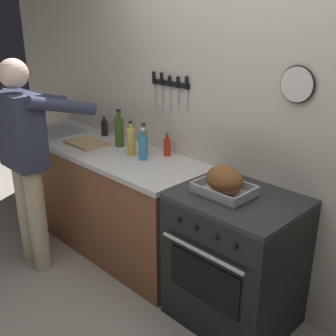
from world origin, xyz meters
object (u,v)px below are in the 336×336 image
Objects in this scene: person_cook at (27,154)px; bottle_vinegar at (144,142)px; bottle_cooking_oil at (131,141)px; bottle_hot_sauce at (167,146)px; cutting_board at (87,143)px; bottle_dish_soap at (143,147)px; bottle_olive_oil at (119,131)px; bottle_soy_sauce at (105,128)px; stove at (235,260)px; roasting_pan at (224,182)px.

person_cook is 6.46× the size of bottle_vinegar.
bottle_hot_sauce is (0.21, 0.19, -0.04)m from bottle_cooking_oil.
cutting_board is at bearing -163.72° from bottle_vinegar.
bottle_dish_soap is 0.79× the size of bottle_olive_oil.
cutting_board is 1.99× the size of bottle_hot_sauce.
bottle_hot_sauce reaches higher than bottle_soy_sauce.
bottle_dish_soap is 0.96× the size of bottle_vinegar.
bottle_soy_sauce is 0.65× the size of bottle_cooking_oil.
person_cook reaches higher than bottle_soy_sauce.
bottle_cooking_oil is 0.29m from bottle_hot_sauce.
bottle_vinegar is at bearing 173.70° from stove.
bottle_olive_oil reaches higher than bottle_hot_sauce.
bottle_cooking_oil is at bearing 177.56° from bottle_dish_soap.
person_cook reaches higher than bottle_cooking_oil.
bottle_olive_oil is at bearing 162.47° from bottle_cooking_oil.
bottle_olive_oil reaches higher than bottle_soy_sauce.
bottle_hot_sauce is (0.69, 0.28, 0.06)m from cutting_board.
roasting_pan is at bearing 0.69° from cutting_board.
bottle_dish_soap reaches higher than roasting_pan.
bottle_olive_oil reaches higher than roasting_pan.
roasting_pan is at bearing -160.33° from stove.
stove is 1.75m from bottle_soy_sauce.
bottle_hot_sauce is (0.80, 0.01, 0.00)m from bottle_soy_sauce.
bottle_olive_oil is 1.72× the size of bottle_hot_sauce.
bottle_vinegar is at bearing -9.43° from bottle_soy_sauce.
person_cook reaches higher than cutting_board.
bottle_hot_sauce is (0.14, 0.12, -0.03)m from bottle_vinegar.
person_cook is 5.32× the size of bottle_olive_oil.
person_cook is at bearing -125.98° from bottle_vinegar.
bottle_olive_oil is (0.24, 0.17, 0.12)m from cutting_board.
bottle_dish_soap is at bearing -56.22° from person_cook.
bottle_cooking_oil is (-1.07, 0.04, 0.56)m from stove.
cutting_board is 0.30m from bottle_soy_sauce.
roasting_pan is 0.84m from bottle_dish_soap.
roasting_pan is 1.37× the size of bottle_vinegar.
bottle_olive_oil is 0.32m from bottle_vinegar.
bottle_cooking_oil reaches higher than bottle_soy_sauce.
roasting_pan is 1.59m from bottle_soy_sauce.
bottle_vinegar reaches higher than bottle_soy_sauce.
roasting_pan is at bearing -4.48° from bottle_cooking_oil.
stove is at bearing -2.29° from bottle_dish_soap.
stove is 1.15m from bottle_vinegar.
cutting_board is at bearing -172.00° from bottle_dish_soap.
bottle_cooking_oil is at bearing 177.69° from stove.
bottle_dish_soap is 0.21m from bottle_hot_sauce.
bottle_cooking_oil is 1.49× the size of bottle_hot_sauce.
bottle_dish_soap is 1.35× the size of bottle_hot_sauce.
person_cook is at bearing -158.10° from roasting_pan.
roasting_pan is (1.43, 0.57, 0.03)m from person_cook.
cutting_board is (-0.03, 0.56, -0.04)m from person_cook.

